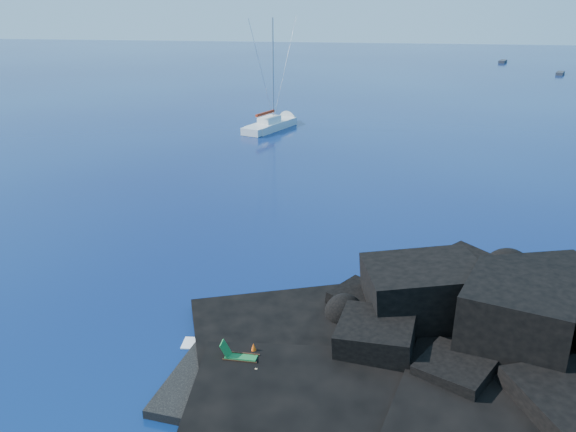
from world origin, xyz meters
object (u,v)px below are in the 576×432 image
sunbather (245,373)px  distant_boat_a (503,63)px  sailboat (272,129)px  marker_cone (254,350)px  distant_boat_b (560,74)px  deck_chair (241,353)px

sunbather → distant_boat_a: size_ratio=0.40×
sailboat → marker_cone: sailboat is taller
distant_boat_b → deck_chair: bearing=-89.8°
marker_cone → distant_boat_a: bearing=75.9°
sunbather → distant_boat_a: 136.07m
sailboat → deck_chair: bearing=-59.7°
sunbather → marker_cone: size_ratio=3.10×
distant_boat_a → distant_boat_b: (7.17, -23.49, 0.00)m
sunbather → sailboat: bearing=72.1°
distant_boat_a → marker_cone: bearing=-85.4°
sunbather → deck_chair: bearing=84.1°
marker_cone → distant_boat_b: 114.36m
marker_cone → distant_boat_b: (39.96, 107.15, -0.65)m
sailboat → distant_boat_a: bearing=85.0°
sailboat → deck_chair: sailboat is taller
sunbather → distant_boat_b: bearing=41.8°
sailboat → sunbather: (8.16, -46.23, 0.53)m
sunbather → distant_boat_b: 115.69m
deck_chair → marker_cone: (0.37, 0.58, -0.19)m
sailboat → distant_boat_b: bearing=72.8°
sailboat → distant_boat_b: size_ratio=2.89×
distant_boat_a → distant_boat_b: size_ratio=1.07×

